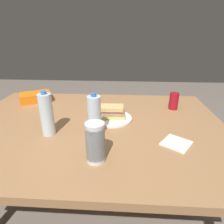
{
  "coord_description": "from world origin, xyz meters",
  "views": [
    {
      "loc": [
        -0.19,
        1.05,
        1.28
      ],
      "look_at": [
        -0.12,
        -0.08,
        0.79
      ],
      "focal_mm": 30.62,
      "sensor_mm": 36.0,
      "label": 1
    }
  ],
  "objects_px": {
    "sandwich": "(111,112)",
    "plastic_cup_stack": "(95,142)",
    "soda_can_red": "(174,101)",
    "water_bottle_tall": "(47,114)",
    "paper_plate": "(112,118)",
    "dining_table": "(93,135)",
    "chip_bag": "(36,97)",
    "water_bottle_spare": "(94,117)"
  },
  "relations": [
    {
      "from": "paper_plate",
      "to": "water_bottle_spare",
      "type": "relative_size",
      "value": 1.04
    },
    {
      "from": "soda_can_red",
      "to": "water_bottle_tall",
      "type": "height_order",
      "value": "water_bottle_tall"
    },
    {
      "from": "soda_can_red",
      "to": "plastic_cup_stack",
      "type": "relative_size",
      "value": 0.66
    },
    {
      "from": "dining_table",
      "to": "plastic_cup_stack",
      "type": "xyz_separation_m",
      "value": [
        -0.07,
        0.36,
        0.17
      ]
    },
    {
      "from": "paper_plate",
      "to": "sandwich",
      "type": "bearing_deg",
      "value": 27.77
    },
    {
      "from": "dining_table",
      "to": "soda_can_red",
      "type": "height_order",
      "value": "soda_can_red"
    },
    {
      "from": "water_bottle_tall",
      "to": "water_bottle_spare",
      "type": "xyz_separation_m",
      "value": [
        -0.26,
        0.02,
        -0.0
      ]
    },
    {
      "from": "soda_can_red",
      "to": "water_bottle_tall",
      "type": "relative_size",
      "value": 0.49
    },
    {
      "from": "sandwich",
      "to": "dining_table",
      "type": "bearing_deg",
      "value": 32.63
    },
    {
      "from": "dining_table",
      "to": "sandwich",
      "type": "height_order",
      "value": "sandwich"
    },
    {
      "from": "water_bottle_tall",
      "to": "dining_table",
      "type": "bearing_deg",
      "value": -148.78
    },
    {
      "from": "sandwich",
      "to": "water_bottle_tall",
      "type": "bearing_deg",
      "value": 31.71
    },
    {
      "from": "water_bottle_spare",
      "to": "paper_plate",
      "type": "bearing_deg",
      "value": -109.09
    },
    {
      "from": "chip_bag",
      "to": "water_bottle_tall",
      "type": "bearing_deg",
      "value": -87.31
    },
    {
      "from": "soda_can_red",
      "to": "paper_plate",
      "type": "bearing_deg",
      "value": 24.88
    },
    {
      "from": "paper_plate",
      "to": "water_bottle_tall",
      "type": "distance_m",
      "value": 0.41
    },
    {
      "from": "dining_table",
      "to": "chip_bag",
      "type": "distance_m",
      "value": 0.65
    },
    {
      "from": "sandwich",
      "to": "water_bottle_tall",
      "type": "height_order",
      "value": "water_bottle_tall"
    },
    {
      "from": "water_bottle_tall",
      "to": "plastic_cup_stack",
      "type": "bearing_deg",
      "value": 143.09
    },
    {
      "from": "water_bottle_tall",
      "to": "chip_bag",
      "type": "bearing_deg",
      "value": -59.62
    },
    {
      "from": "paper_plate",
      "to": "chip_bag",
      "type": "height_order",
      "value": "chip_bag"
    },
    {
      "from": "water_bottle_tall",
      "to": "plastic_cup_stack",
      "type": "height_order",
      "value": "water_bottle_tall"
    },
    {
      "from": "sandwich",
      "to": "plastic_cup_stack",
      "type": "distance_m",
      "value": 0.43
    },
    {
      "from": "plastic_cup_stack",
      "to": "water_bottle_spare",
      "type": "distance_m",
      "value": 0.21
    },
    {
      "from": "paper_plate",
      "to": "sandwich",
      "type": "distance_m",
      "value": 0.05
    },
    {
      "from": "sandwich",
      "to": "soda_can_red",
      "type": "xyz_separation_m",
      "value": [
        -0.44,
        -0.2,
        0.01
      ]
    },
    {
      "from": "plastic_cup_stack",
      "to": "paper_plate",
      "type": "bearing_deg",
      "value": -96.08
    },
    {
      "from": "water_bottle_spare",
      "to": "sandwich",
      "type": "bearing_deg",
      "value": -108.39
    },
    {
      "from": "soda_can_red",
      "to": "chip_bag",
      "type": "relative_size",
      "value": 0.53
    },
    {
      "from": "chip_bag",
      "to": "plastic_cup_stack",
      "type": "relative_size",
      "value": 1.24
    },
    {
      "from": "chip_bag",
      "to": "water_bottle_tall",
      "type": "xyz_separation_m",
      "value": [
        -0.3,
        0.51,
        0.08
      ]
    },
    {
      "from": "paper_plate",
      "to": "soda_can_red",
      "type": "xyz_separation_m",
      "value": [
        -0.44,
        -0.2,
        0.05
      ]
    },
    {
      "from": "dining_table",
      "to": "plastic_cup_stack",
      "type": "height_order",
      "value": "plastic_cup_stack"
    },
    {
      "from": "plastic_cup_stack",
      "to": "water_bottle_spare",
      "type": "xyz_separation_m",
      "value": [
        0.03,
        -0.2,
        0.02
      ]
    },
    {
      "from": "dining_table",
      "to": "sandwich",
      "type": "xyz_separation_m",
      "value": [
        -0.11,
        -0.07,
        0.13
      ]
    },
    {
      "from": "soda_can_red",
      "to": "chip_bag",
      "type": "xyz_separation_m",
      "value": [
        1.08,
        -0.1,
        -0.03
      ]
    },
    {
      "from": "dining_table",
      "to": "paper_plate",
      "type": "distance_m",
      "value": 0.16
    },
    {
      "from": "soda_can_red",
      "to": "plastic_cup_stack",
      "type": "distance_m",
      "value": 0.8
    },
    {
      "from": "sandwich",
      "to": "water_bottle_spare",
      "type": "xyz_separation_m",
      "value": [
        0.07,
        0.22,
        0.06
      ]
    },
    {
      "from": "soda_can_red",
      "to": "water_bottle_spare",
      "type": "height_order",
      "value": "water_bottle_spare"
    },
    {
      "from": "dining_table",
      "to": "soda_can_red",
      "type": "bearing_deg",
      "value": -153.4
    },
    {
      "from": "paper_plate",
      "to": "water_bottle_tall",
      "type": "bearing_deg",
      "value": 31.66
    }
  ]
}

